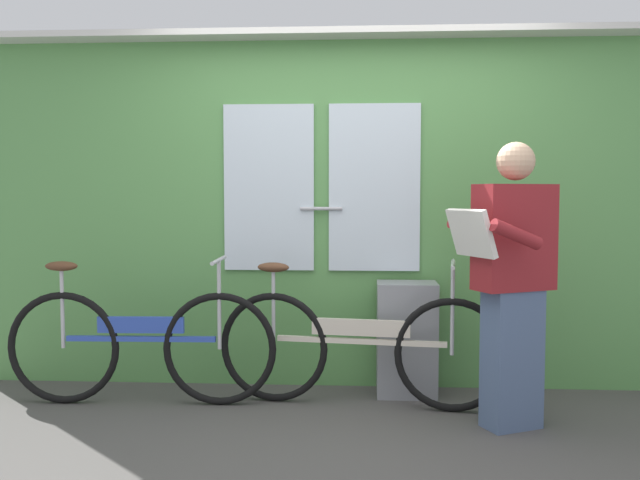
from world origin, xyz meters
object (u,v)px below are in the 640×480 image
(bicycle_near_door, at_px, (359,347))
(bicycle_leaning_behind, at_px, (140,345))
(passenger_reading_newspaper, at_px, (512,279))
(trash_bin_by_wall, at_px, (407,339))

(bicycle_near_door, bearing_deg, bicycle_leaning_behind, -170.71)
(passenger_reading_newspaper, xyz_separation_m, trash_bin_by_wall, (-0.53, 0.60, -0.47))
(bicycle_leaning_behind, bearing_deg, trash_bin_by_wall, 8.87)
(bicycle_near_door, distance_m, trash_bin_by_wall, 0.40)
(bicycle_near_door, xyz_separation_m, trash_bin_by_wall, (0.31, 0.27, -0.00))
(bicycle_near_door, height_order, bicycle_leaning_behind, bicycle_leaning_behind)
(bicycle_leaning_behind, distance_m, passenger_reading_newspaper, 2.25)
(trash_bin_by_wall, bearing_deg, bicycle_near_door, -138.95)
(bicycle_leaning_behind, xyz_separation_m, trash_bin_by_wall, (1.65, 0.30, -0.01))
(bicycle_near_door, xyz_separation_m, bicycle_leaning_behind, (-1.34, -0.04, 0.00))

